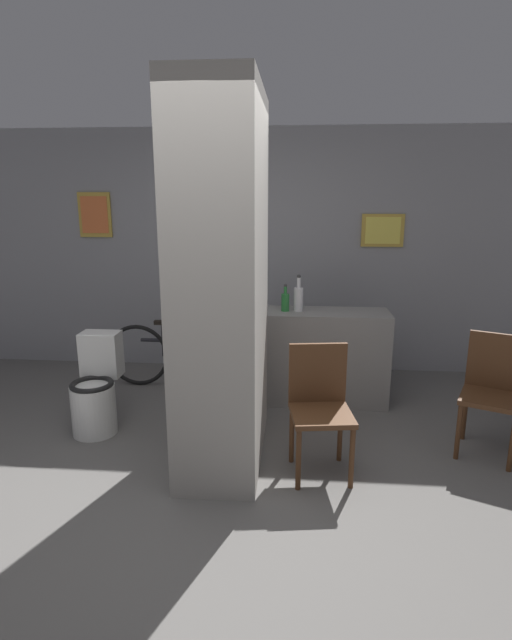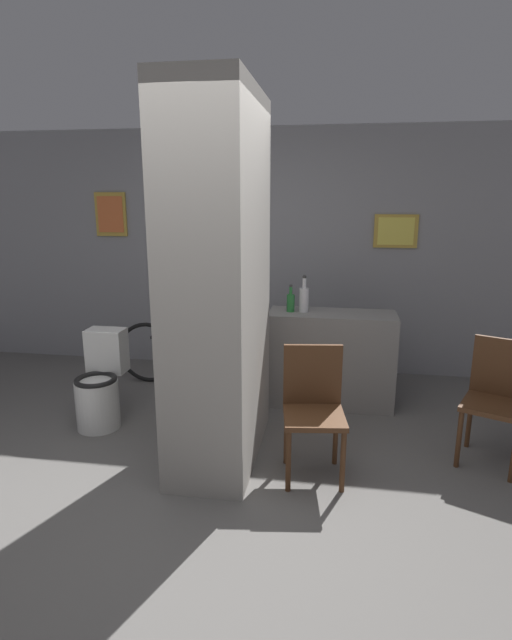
{
  "view_description": "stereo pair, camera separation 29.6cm",
  "coord_description": "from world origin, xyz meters",
  "views": [
    {
      "loc": [
        0.62,
        -2.8,
        1.92
      ],
      "look_at": [
        0.3,
        1.02,
        0.95
      ],
      "focal_mm": 28.0,
      "sensor_mm": 36.0,
      "label": 1
    },
    {
      "loc": [
        0.91,
        -2.77,
        1.92
      ],
      "look_at": [
        0.3,
        1.02,
        0.95
      ],
      "focal_mm": 28.0,
      "sensor_mm": 36.0,
      "label": 2
    }
  ],
  "objects": [
    {
      "name": "bicycle",
      "position": [
        -0.45,
        1.93,
        0.34
      ],
      "size": [
        1.73,
        0.42,
        0.69
      ],
      "color": "black",
      "rests_on": "ground_plane"
    },
    {
      "name": "bottle_short",
      "position": [
        0.51,
        1.67,
        0.97
      ],
      "size": [
        0.07,
        0.07,
        0.25
      ],
      "color": "#267233",
      "rests_on": "counter_shelf"
    },
    {
      "name": "toilet",
      "position": [
        -1.03,
        0.92,
        0.34
      ],
      "size": [
        0.36,
        0.52,
        0.8
      ],
      "color": "silver",
      "rests_on": "ground_plane"
    },
    {
      "name": "bottle_tall",
      "position": [
        0.63,
        1.69,
        1.0
      ],
      "size": [
        0.09,
        0.09,
        0.34
      ],
      "color": "silver",
      "rests_on": "counter_shelf"
    },
    {
      "name": "pillar_center",
      "position": [
        0.1,
        0.62,
        1.3
      ],
      "size": [
        0.59,
        1.24,
        2.6
      ],
      "color": "gray",
      "rests_on": "ground_plane"
    },
    {
      "name": "chair_by_doorway",
      "position": [
        2.09,
        0.83,
        0.51
      ],
      "size": [
        0.54,
        0.54,
        0.91
      ],
      "rotation": [
        0.0,
        0.0,
        -0.43
      ],
      "color": "#4C2D19",
      "rests_on": "ground_plane"
    },
    {
      "name": "chair_near_pillar",
      "position": [
        0.79,
        0.45,
        0.51
      ],
      "size": [
        0.46,
        0.46,
        0.91
      ],
      "rotation": [
        0.0,
        0.0,
        0.14
      ],
      "color": "#4C2D19",
      "rests_on": "ground_plane"
    },
    {
      "name": "ground_plane",
      "position": [
        0.0,
        0.0,
        0.0
      ],
      "size": [
        14.0,
        14.0,
        0.0
      ],
      "primitive_type": "plane",
      "color": "#5B5956"
    },
    {
      "name": "wall_back",
      "position": [
        -0.0,
        2.63,
        1.3
      ],
      "size": [
        8.0,
        0.09,
        2.6
      ],
      "color": "gray",
      "rests_on": "ground_plane"
    },
    {
      "name": "counter_shelf",
      "position": [
        0.89,
        1.68,
        0.44
      ],
      "size": [
        1.15,
        0.44,
        0.88
      ],
      "color": "gray",
      "rests_on": "ground_plane"
    }
  ]
}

